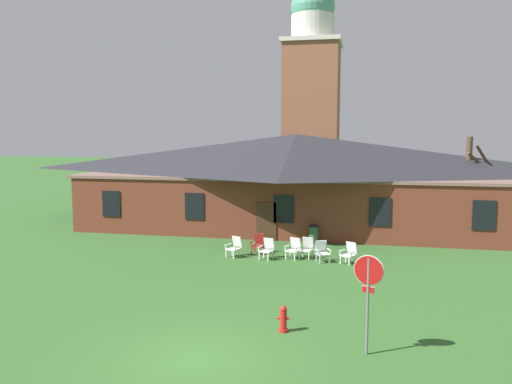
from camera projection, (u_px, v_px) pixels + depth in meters
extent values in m
plane|color=#336028|center=(196.00, 358.00, 13.42)|extent=(200.00, 200.00, 0.00)
cube|color=brown|center=(296.00, 200.00, 32.57)|extent=(25.17, 10.00, 3.20)
cube|color=#835E55|center=(296.00, 174.00, 32.38)|extent=(25.68, 10.20, 0.16)
pyramid|color=#28282D|center=(296.00, 153.00, 32.23)|extent=(26.18, 10.40, 2.40)
cube|color=black|center=(111.00, 204.00, 29.73)|extent=(1.10, 0.06, 1.50)
cube|color=black|center=(194.00, 206.00, 28.70)|extent=(1.10, 0.06, 1.50)
cube|color=black|center=(284.00, 209.00, 27.67)|extent=(1.10, 0.06, 1.50)
cube|color=black|center=(380.00, 212.00, 26.63)|extent=(1.10, 0.06, 1.50)
cube|color=black|center=(484.00, 215.00, 25.60)|extent=(1.10, 0.06, 1.50)
cube|color=#422819|center=(266.00, 221.00, 27.94)|extent=(1.10, 0.06, 2.10)
cube|color=#93563D|center=(311.00, 122.00, 46.54)|extent=(4.80, 4.80, 13.60)
cube|color=silver|center=(312.00, 43.00, 45.74)|extent=(5.18, 5.18, 0.36)
cylinder|color=silver|center=(313.00, 28.00, 45.59)|extent=(3.80, 3.80, 2.20)
sphere|color=#569E84|center=(313.00, 7.00, 45.39)|extent=(3.88, 3.88, 3.88)
cylinder|color=slate|center=(368.00, 307.00, 13.52)|extent=(0.07, 0.07, 2.61)
cylinder|color=white|center=(369.00, 270.00, 13.42)|extent=(0.77, 0.25, 0.81)
cylinder|color=#B71414|center=(368.00, 270.00, 13.40)|extent=(0.73, 0.24, 0.76)
cube|color=#B71414|center=(368.00, 290.00, 13.47)|extent=(0.31, 0.12, 0.16)
cube|color=white|center=(368.00, 290.00, 13.48)|extent=(0.33, 0.12, 0.18)
cube|color=silver|center=(234.00, 255.00, 23.99)|extent=(0.07, 0.07, 0.36)
cube|color=silver|center=(226.00, 254.00, 24.27)|extent=(0.07, 0.07, 0.36)
cube|color=silver|center=(240.00, 253.00, 24.34)|extent=(0.07, 0.07, 0.36)
cube|color=silver|center=(232.00, 252.00, 24.62)|extent=(0.07, 0.07, 0.36)
cube|color=silver|center=(233.00, 249.00, 24.28)|extent=(0.71, 0.70, 0.05)
cube|color=silver|center=(237.00, 242.00, 24.49)|extent=(0.54, 0.40, 0.54)
cube|color=silver|center=(237.00, 246.00, 24.07)|extent=(0.26, 0.45, 0.03)
cube|color=silver|center=(235.00, 249.00, 23.95)|extent=(0.05, 0.05, 0.22)
cube|color=silver|center=(228.00, 244.00, 24.42)|extent=(0.26, 0.45, 0.03)
cube|color=silver|center=(226.00, 247.00, 24.31)|extent=(0.05, 0.05, 0.22)
cube|color=maroon|center=(261.00, 251.00, 24.72)|extent=(0.06, 0.06, 0.36)
cube|color=maroon|center=(252.00, 251.00, 24.88)|extent=(0.06, 0.06, 0.36)
cube|color=maroon|center=(264.00, 249.00, 25.13)|extent=(0.06, 0.06, 0.36)
cube|color=maroon|center=(255.00, 249.00, 25.29)|extent=(0.06, 0.06, 0.36)
cube|color=maroon|center=(258.00, 246.00, 24.98)|extent=(0.61, 0.59, 0.05)
cube|color=maroon|center=(260.00, 239.00, 25.24)|extent=(0.53, 0.26, 0.54)
cube|color=maroon|center=(263.00, 242.00, 24.84)|extent=(0.13, 0.47, 0.03)
cube|color=maroon|center=(262.00, 245.00, 24.70)|extent=(0.05, 0.05, 0.22)
cube|color=maroon|center=(252.00, 242.00, 25.04)|extent=(0.13, 0.47, 0.03)
cube|color=maroon|center=(251.00, 244.00, 24.90)|extent=(0.05, 0.05, 0.22)
cube|color=white|center=(268.00, 257.00, 23.57)|extent=(0.06, 0.06, 0.36)
cube|color=white|center=(259.00, 256.00, 23.79)|extent=(0.06, 0.06, 0.36)
cube|color=white|center=(273.00, 255.00, 23.95)|extent=(0.06, 0.06, 0.36)
cube|color=white|center=(264.00, 254.00, 24.17)|extent=(0.06, 0.06, 0.36)
cube|color=white|center=(266.00, 251.00, 23.85)|extent=(0.67, 0.66, 0.05)
cube|color=white|center=(269.00, 244.00, 24.08)|extent=(0.55, 0.34, 0.54)
cube|color=white|center=(271.00, 248.00, 23.66)|extent=(0.20, 0.46, 0.03)
cube|color=white|center=(270.00, 251.00, 23.54)|extent=(0.05, 0.05, 0.22)
cube|color=white|center=(260.00, 246.00, 23.95)|extent=(0.20, 0.46, 0.03)
cube|color=white|center=(259.00, 250.00, 23.82)|extent=(0.05, 0.05, 0.22)
cube|color=white|center=(295.00, 257.00, 23.66)|extent=(0.06, 0.06, 0.36)
cube|color=white|center=(286.00, 255.00, 23.90)|extent=(0.06, 0.06, 0.36)
cube|color=white|center=(299.00, 255.00, 24.04)|extent=(0.06, 0.06, 0.36)
cube|color=white|center=(290.00, 254.00, 24.27)|extent=(0.06, 0.06, 0.36)
cube|color=white|center=(292.00, 251.00, 23.94)|extent=(0.68, 0.67, 0.05)
cube|color=white|center=(296.00, 243.00, 24.17)|extent=(0.55, 0.35, 0.54)
cube|color=white|center=(298.00, 247.00, 23.75)|extent=(0.21, 0.46, 0.03)
cube|color=white|center=(296.00, 250.00, 23.63)|extent=(0.05, 0.05, 0.22)
cube|color=white|center=(287.00, 246.00, 24.05)|extent=(0.21, 0.46, 0.03)
cube|color=white|center=(285.00, 249.00, 23.93)|extent=(0.05, 0.05, 0.22)
cube|color=silver|center=(309.00, 256.00, 23.76)|extent=(0.06, 0.06, 0.36)
cube|color=silver|center=(299.00, 255.00, 23.96)|extent=(0.06, 0.06, 0.36)
cube|color=silver|center=(312.00, 254.00, 24.16)|extent=(0.06, 0.06, 0.36)
cube|color=silver|center=(303.00, 253.00, 24.36)|extent=(0.06, 0.06, 0.36)
cube|color=silver|center=(306.00, 250.00, 24.04)|extent=(0.65, 0.63, 0.05)
cube|color=silver|center=(308.00, 243.00, 24.28)|extent=(0.54, 0.31, 0.54)
cube|color=silver|center=(312.00, 247.00, 23.87)|extent=(0.17, 0.47, 0.03)
cube|color=silver|center=(310.00, 250.00, 23.74)|extent=(0.05, 0.05, 0.22)
cube|color=silver|center=(300.00, 246.00, 24.12)|extent=(0.17, 0.47, 0.03)
cube|color=silver|center=(299.00, 249.00, 23.99)|extent=(0.05, 0.05, 0.22)
cube|color=white|center=(329.00, 259.00, 23.16)|extent=(0.07, 0.07, 0.36)
cube|color=white|center=(320.00, 260.00, 23.06)|extent=(0.07, 0.07, 0.36)
cube|color=white|center=(326.00, 257.00, 23.59)|extent=(0.07, 0.07, 0.36)
cube|color=white|center=(316.00, 258.00, 23.49)|extent=(0.07, 0.07, 0.36)
cube|color=white|center=(323.00, 254.00, 23.30)|extent=(0.71, 0.70, 0.05)
cube|color=white|center=(321.00, 246.00, 23.57)|extent=(0.55, 0.39, 0.54)
cube|color=white|center=(329.00, 250.00, 23.33)|extent=(0.25, 0.45, 0.03)
cube|color=white|center=(330.00, 253.00, 23.18)|extent=(0.05, 0.05, 0.22)
cube|color=white|center=(317.00, 250.00, 23.19)|extent=(0.25, 0.45, 0.03)
cube|color=white|center=(318.00, 253.00, 23.05)|extent=(0.05, 0.05, 0.22)
cube|color=white|center=(349.00, 262.00, 22.73)|extent=(0.07, 0.07, 0.36)
cube|color=white|center=(341.00, 260.00, 23.05)|extent=(0.07, 0.07, 0.36)
cube|color=white|center=(355.00, 260.00, 23.05)|extent=(0.07, 0.07, 0.36)
cube|color=white|center=(346.00, 258.00, 23.37)|extent=(0.07, 0.07, 0.36)
cube|color=white|center=(348.00, 255.00, 23.03)|extent=(0.73, 0.73, 0.05)
cube|color=white|center=(352.00, 248.00, 23.22)|extent=(0.54, 0.43, 0.54)
cube|color=white|center=(353.00, 252.00, 22.79)|extent=(0.30, 0.43, 0.03)
cube|color=white|center=(351.00, 255.00, 22.69)|extent=(0.06, 0.06, 0.22)
cube|color=white|center=(342.00, 250.00, 23.19)|extent=(0.30, 0.43, 0.03)
cube|color=white|center=(340.00, 253.00, 23.08)|extent=(0.06, 0.06, 0.22)
cylinder|color=brown|center=(467.00, 185.00, 29.95)|extent=(0.36, 0.36, 5.61)
cylinder|color=brown|center=(459.00, 167.00, 30.56)|extent=(1.50, 1.00, 1.46)
cylinder|color=brown|center=(475.00, 159.00, 29.31)|extent=(1.02, 0.71, 0.86)
cylinder|color=brown|center=(482.00, 154.00, 29.17)|extent=(1.09, 1.42, 1.21)
cylinder|color=brown|center=(473.00, 180.00, 29.73)|extent=(0.47, 0.75, 1.20)
cylinder|color=red|center=(283.00, 330.00, 15.22)|extent=(0.28, 0.28, 0.08)
cylinder|color=red|center=(283.00, 320.00, 15.19)|extent=(0.20, 0.20, 0.55)
sphere|color=red|center=(283.00, 309.00, 15.15)|extent=(0.20, 0.20, 0.20)
cylinder|color=red|center=(279.00, 318.00, 15.21)|extent=(0.10, 0.08, 0.08)
cylinder|color=red|center=(288.00, 319.00, 15.15)|extent=(0.10, 0.08, 0.08)
cylinder|color=#335638|center=(314.00, 235.00, 27.22)|extent=(0.52, 0.52, 0.90)
cylinder|color=black|center=(314.00, 226.00, 27.16)|extent=(0.56, 0.56, 0.08)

